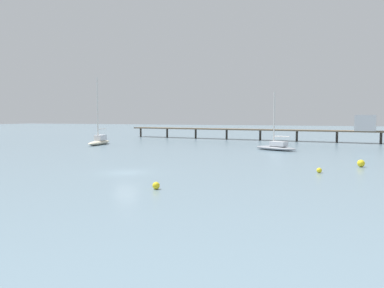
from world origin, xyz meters
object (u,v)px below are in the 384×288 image
(sailboat_gray, at_px, (276,146))
(sailboat_cream, at_px, (99,140))
(mooring_buoy_far, at_px, (361,163))
(pier, at_px, (290,127))
(mooring_buoy_mid, at_px, (319,170))
(mooring_buoy_outer, at_px, (156,186))

(sailboat_gray, height_order, sailboat_cream, sailboat_cream)
(sailboat_cream, relative_size, mooring_buoy_far, 16.27)
(sailboat_cream, distance_m, mooring_buoy_far, 49.64)
(sailboat_gray, bearing_deg, mooring_buoy_far, -56.89)
(pier, xyz_separation_m, mooring_buoy_far, (11.40, -42.18, -2.76))
(pier, relative_size, mooring_buoy_mid, 118.72)
(pier, height_order, sailboat_gray, sailboat_gray)
(sailboat_cream, relative_size, mooring_buoy_mid, 25.55)
(pier, relative_size, sailboat_gray, 6.35)
(pier, distance_m, sailboat_cream, 42.12)
(sailboat_gray, relative_size, mooring_buoy_mid, 18.71)
(sailboat_gray, height_order, mooring_buoy_mid, sailboat_gray)
(sailboat_gray, bearing_deg, sailboat_cream, 178.62)
(sailboat_gray, xyz_separation_m, sailboat_cream, (-34.64, 0.84, 0.20))
(mooring_buoy_far, relative_size, mooring_buoy_outer, 1.41)
(sailboat_cream, bearing_deg, sailboat_gray, -1.38)
(sailboat_gray, bearing_deg, mooring_buoy_outer, -97.03)
(mooring_buoy_mid, bearing_deg, pier, 98.36)
(sailboat_gray, distance_m, mooring_buoy_mid, 24.82)
(pier, bearing_deg, sailboat_cream, -145.57)
(pier, xyz_separation_m, mooring_buoy_mid, (7.11, -48.37, -2.91))
(sailboat_gray, relative_size, mooring_buoy_outer, 16.80)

